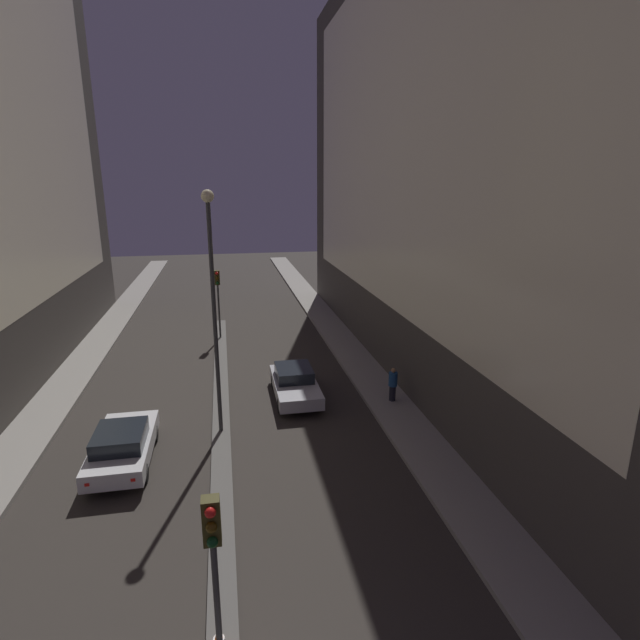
{
  "coord_description": "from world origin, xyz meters",
  "views": [
    {
      "loc": [
        0.44,
        -4.92,
        9.69
      ],
      "look_at": [
        4.61,
        16.5,
        3.64
      ],
      "focal_mm": 28.0,
      "sensor_mm": 36.0,
      "label": 1
    }
  ],
  "objects_px": {
    "traffic_light_near": "(214,555)",
    "street_lamp": "(213,287)",
    "pedestrian_on_right_sidewalk": "(393,384)",
    "traffic_light_mid": "(218,289)",
    "car_right_lane": "(295,383)",
    "car_left_lane": "(123,445)"
  },
  "relations": [
    {
      "from": "traffic_light_near",
      "to": "pedestrian_on_right_sidewalk",
      "type": "xyz_separation_m",
      "value": [
        7.61,
        12.09,
        -2.32
      ]
    },
    {
      "from": "street_lamp",
      "to": "pedestrian_on_right_sidewalk",
      "type": "xyz_separation_m",
      "value": [
        7.61,
        1.27,
        -4.99
      ]
    },
    {
      "from": "traffic_light_near",
      "to": "car_right_lane",
      "type": "xyz_separation_m",
      "value": [
        3.39,
        13.63,
        -2.57
      ]
    },
    {
      "from": "traffic_light_mid",
      "to": "car_right_lane",
      "type": "xyz_separation_m",
      "value": [
        3.39,
        -9.8,
        -2.57
      ]
    },
    {
      "from": "car_left_lane",
      "to": "pedestrian_on_right_sidewalk",
      "type": "bearing_deg",
      "value": 14.93
    },
    {
      "from": "street_lamp",
      "to": "car_left_lane",
      "type": "bearing_deg",
      "value": -153.91
    },
    {
      "from": "traffic_light_near",
      "to": "pedestrian_on_right_sidewalk",
      "type": "height_order",
      "value": "traffic_light_near"
    },
    {
      "from": "street_lamp",
      "to": "car_right_lane",
      "type": "distance_m",
      "value": 6.85
    },
    {
      "from": "car_left_lane",
      "to": "pedestrian_on_right_sidewalk",
      "type": "xyz_separation_m",
      "value": [
        11.01,
        2.93,
        0.23
      ]
    },
    {
      "from": "traffic_light_mid",
      "to": "traffic_light_near",
      "type": "bearing_deg",
      "value": -90.0
    },
    {
      "from": "traffic_light_near",
      "to": "traffic_light_mid",
      "type": "height_order",
      "value": "same"
    },
    {
      "from": "traffic_light_near",
      "to": "traffic_light_mid",
      "type": "bearing_deg",
      "value": 90.0
    },
    {
      "from": "traffic_light_near",
      "to": "street_lamp",
      "type": "bearing_deg",
      "value": 90.0
    },
    {
      "from": "traffic_light_mid",
      "to": "street_lamp",
      "type": "relative_size",
      "value": 0.46
    },
    {
      "from": "traffic_light_mid",
      "to": "street_lamp",
      "type": "height_order",
      "value": "street_lamp"
    },
    {
      "from": "street_lamp",
      "to": "car_right_lane",
      "type": "relative_size",
      "value": 2.08
    },
    {
      "from": "traffic_light_mid",
      "to": "pedestrian_on_right_sidewalk",
      "type": "bearing_deg",
      "value": -56.12
    },
    {
      "from": "traffic_light_near",
      "to": "car_left_lane",
      "type": "xyz_separation_m",
      "value": [
        -3.39,
        9.16,
        -2.55
      ]
    },
    {
      "from": "car_left_lane",
      "to": "traffic_light_mid",
      "type": "bearing_deg",
      "value": 76.62
    },
    {
      "from": "car_left_lane",
      "to": "pedestrian_on_right_sidewalk",
      "type": "distance_m",
      "value": 11.39
    },
    {
      "from": "car_right_lane",
      "to": "traffic_light_mid",
      "type": "bearing_deg",
      "value": 109.11
    },
    {
      "from": "traffic_light_near",
      "to": "car_right_lane",
      "type": "relative_size",
      "value": 0.96
    }
  ]
}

